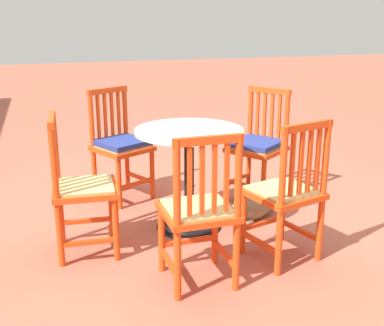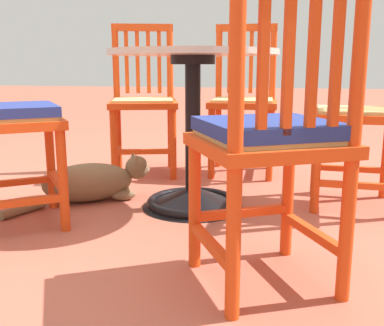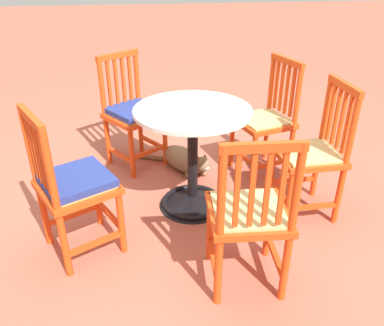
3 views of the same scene
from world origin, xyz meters
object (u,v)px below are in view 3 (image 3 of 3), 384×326
object	(u,v)px
orange_chair_by_planter	(249,216)
tabby_cat	(185,161)
cafe_table	(193,170)
orange_chair_at_corner	(73,186)
orange_chair_facing_out	(266,121)
orange_chair_near_fence	(312,155)
orange_chair_tucked_in	(133,114)

from	to	relation	value
orange_chair_by_planter	tabby_cat	xyz separation A→B (m)	(0.18, -1.26, -0.34)
cafe_table	orange_chair_at_corner	xyz separation A→B (m)	(0.73, 0.38, 0.16)
cafe_table	tabby_cat	bearing A→B (deg)	-90.84
cafe_table	orange_chair_facing_out	world-z (taller)	orange_chair_facing_out
orange_chair_near_fence	orange_chair_facing_out	bearing A→B (deg)	-77.70
cafe_table	orange_chair_facing_out	xyz separation A→B (m)	(-0.64, -0.44, 0.15)
tabby_cat	orange_chair_at_corner	bearing A→B (deg)	49.71
orange_chair_tucked_in	tabby_cat	world-z (taller)	orange_chair_tucked_in
orange_chair_at_corner	orange_chair_by_planter	xyz separation A→B (m)	(-0.91, 0.39, -0.01)
orange_chair_at_corner	orange_chair_by_planter	world-z (taller)	same
orange_chair_tucked_in	orange_chair_at_corner	xyz separation A→B (m)	(0.34, 1.08, 0.00)
cafe_table	orange_chair_by_planter	size ratio (longest dim) A/B	0.83
orange_chair_tucked_in	orange_chair_facing_out	size ratio (longest dim) A/B	1.00
orange_chair_at_corner	orange_chair_by_planter	bearing A→B (deg)	156.64
orange_chair_tucked_in	orange_chair_at_corner	world-z (taller)	same
orange_chair_at_corner	orange_chair_by_planter	distance (m)	0.99
cafe_table	orange_chair_near_fence	world-z (taller)	orange_chair_near_fence
cafe_table	orange_chair_facing_out	size ratio (longest dim) A/B	0.83
orange_chair_at_corner	tabby_cat	xyz separation A→B (m)	(-0.74, -0.87, -0.35)
cafe_table	orange_chair_near_fence	distance (m)	0.80
cafe_table	tabby_cat	size ratio (longest dim) A/B	1.35
orange_chair_near_fence	orange_chair_facing_out	size ratio (longest dim) A/B	1.00
orange_chair_tucked_in	orange_chair_facing_out	xyz separation A→B (m)	(-1.03, 0.26, -0.01)
tabby_cat	orange_chair_tucked_in	bearing A→B (deg)	-27.32
orange_chair_tucked_in	orange_chair_facing_out	world-z (taller)	same
orange_chair_near_fence	tabby_cat	xyz separation A→B (m)	(0.76, -0.66, -0.34)
orange_chair_at_corner	orange_chair_facing_out	size ratio (longest dim) A/B	1.00
orange_chair_near_fence	orange_chair_tucked_in	bearing A→B (deg)	-36.54
orange_chair_at_corner	orange_chair_facing_out	xyz separation A→B (m)	(-1.37, -0.81, -0.01)
orange_chair_facing_out	tabby_cat	bearing A→B (deg)	-5.15
orange_chair_at_corner	orange_chair_near_fence	world-z (taller)	same
orange_chair_facing_out	orange_chair_by_planter	bearing A→B (deg)	69.28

